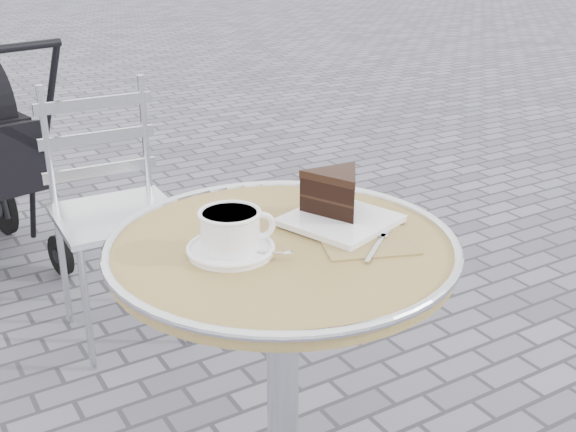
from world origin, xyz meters
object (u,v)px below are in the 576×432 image
cafe_table (283,314)px  cake_plate_set (338,198)px  bistro_chair (107,182)px  cappuccino_set (231,235)px

cafe_table → cake_plate_set: size_ratio=2.15×
cake_plate_set → bistro_chair: bearing=82.0°
cappuccino_set → cake_plate_set: (0.27, 0.03, 0.01)m
cake_plate_set → bistro_chair: (-0.19, 1.05, -0.25)m
cappuccino_set → bistro_chair: bistro_chair is taller
cake_plate_set → cafe_table: bearing=175.6°
cake_plate_set → bistro_chair: 1.10m
bistro_chair → cake_plate_set: bearing=-77.1°
cappuccino_set → bistro_chair: bearing=96.8°
cake_plate_set → bistro_chair: bistro_chair is taller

